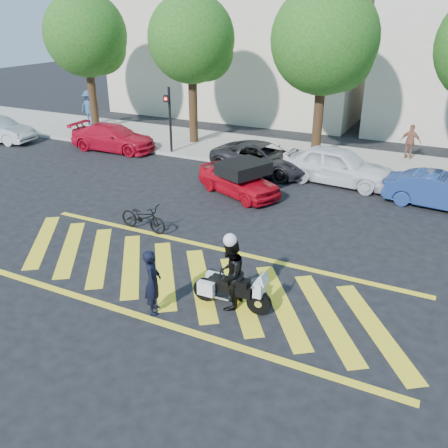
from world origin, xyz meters
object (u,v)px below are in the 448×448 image
at_px(parked_mid_right, 337,165).
at_px(bicycle, 143,217).
at_px(parked_mid_left, 263,158).
at_px(parked_right, 439,191).
at_px(officer_bike, 153,282).
at_px(parked_left, 114,138).
at_px(police_motorcycle, 230,289).
at_px(officer_moto, 230,274).
at_px(red_convertible, 239,179).

bearing_deg(parked_mid_right, bicycle, 153.62).
xyz_separation_m(parked_mid_left, parked_right, (7.07, -0.98, -0.02)).
distance_m(officer_bike, parked_mid_right, 10.89).
relative_size(bicycle, parked_mid_right, 0.39).
height_order(bicycle, parked_right, parked_right).
xyz_separation_m(officer_bike, parked_mid_left, (-1.65, 10.78, -0.16)).
distance_m(parked_left, parked_mid_left, 7.98).
height_order(bicycle, parked_left, parked_left).
distance_m(officer_bike, police_motorcycle, 1.81).
xyz_separation_m(parked_left, parked_mid_right, (11.18, 0.00, 0.11)).
relative_size(officer_bike, parked_left, 0.36).
height_order(bicycle, police_motorcycle, bicycle).
distance_m(officer_moto, parked_left, 14.83).
height_order(officer_moto, red_convertible, officer_moto).
height_order(red_convertible, parked_left, parked_left).
xyz_separation_m(bicycle, parked_mid_right, (4.36, 7.20, 0.29)).
bearing_deg(officer_moto, parked_left, -133.28).
height_order(bicycle, officer_moto, officer_moto).
height_order(parked_left, parked_mid_left, parked_left).
relative_size(bicycle, officer_moto, 0.98).
distance_m(bicycle, red_convertible, 4.48).
distance_m(bicycle, parked_mid_left, 7.30).
relative_size(bicycle, parked_mid_left, 0.38).
bearing_deg(bicycle, officer_bike, -138.17).
bearing_deg(parked_right, officer_bike, 156.20).
bearing_deg(parked_mid_left, parked_left, 96.45).
bearing_deg(officer_bike, parked_mid_right, -37.02).
bearing_deg(parked_right, parked_left, 91.43).
distance_m(parked_mid_right, parked_right, 4.00).
relative_size(bicycle, parked_left, 0.39).
xyz_separation_m(police_motorcycle, parked_mid_left, (-3.14, 9.82, 0.16)).
xyz_separation_m(parked_left, parked_right, (15.05, -0.98, -0.03)).
distance_m(police_motorcycle, parked_left, 14.84).
relative_size(red_convertible, parked_mid_right, 0.82).
distance_m(police_motorcycle, parked_right, 9.67).
bearing_deg(officer_moto, parked_mid_left, -164.15).
relative_size(officer_bike, police_motorcycle, 0.80).
bearing_deg(bicycle, parked_mid_left, -5.47).
distance_m(parked_mid_left, parked_mid_right, 3.20).
distance_m(red_convertible, parked_right, 7.15).
bearing_deg(parked_mid_left, red_convertible, -169.77).
xyz_separation_m(bicycle, officer_moto, (4.29, -2.62, 0.43)).
distance_m(bicycle, police_motorcycle, 5.04).
height_order(officer_bike, bicycle, officer_bike).
bearing_deg(bicycle, parked_right, -49.22).
height_order(police_motorcycle, parked_mid_left, parked_mid_left).
distance_m(police_motorcycle, officer_moto, 0.41).
bearing_deg(red_convertible, parked_left, 94.53).
bearing_deg(red_convertible, parked_mid_right, -21.38).
relative_size(police_motorcycle, parked_mid_left, 0.43).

